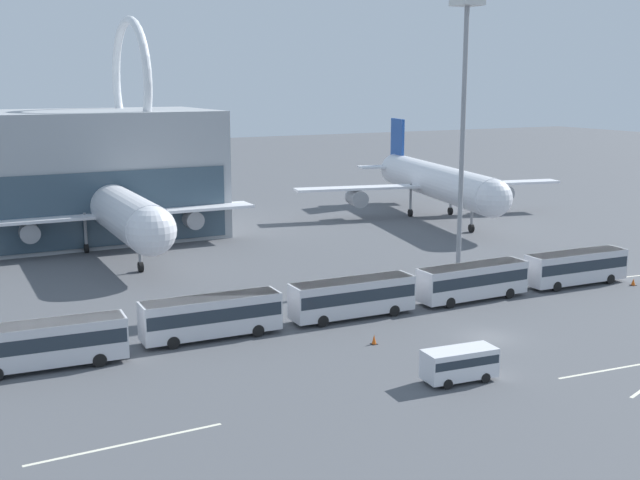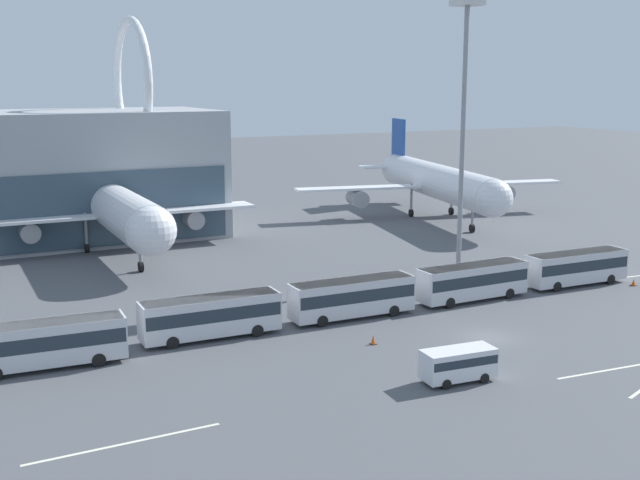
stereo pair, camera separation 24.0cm
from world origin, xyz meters
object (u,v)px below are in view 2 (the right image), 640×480
object	(u,v)px
airliner_at_gate_near	(115,208)
service_van_foreground	(458,362)
floodlight_mast	(464,88)
traffic_cone_0	(373,340)
airliner_at_gate_far	(434,181)
shuttle_bus_1	(211,314)
shuttle_bus_0	(45,342)
shuttle_bus_3	(472,280)
traffic_cone_1	(634,282)
shuttle_bus_2	(352,296)
shuttle_bus_4	(576,266)

from	to	relation	value
airliner_at_gate_near	service_van_foreground	distance (m)	53.95
floodlight_mast	traffic_cone_0	distance (m)	32.97
airliner_at_gate_far	service_van_foreground	xyz separation A→B (m)	(-37.87, -55.98, -4.05)
shuttle_bus_1	shuttle_bus_0	bearing A→B (deg)	-173.71
airliner_at_gate_near	traffic_cone_0	bearing A→B (deg)	13.43
airliner_at_gate_near	shuttle_bus_0	world-z (taller)	airliner_at_gate_near
airliner_at_gate_far	shuttle_bus_1	size ratio (longest dim) A/B	3.70
shuttle_bus_3	traffic_cone_0	distance (m)	16.22
shuttle_bus_0	traffic_cone_1	bearing A→B (deg)	0.89
airliner_at_gate_near	shuttle_bus_2	xyz separation A→B (m)	(11.35, -36.56, -3.35)
shuttle_bus_1	shuttle_bus_4	bearing A→B (deg)	0.68
airliner_at_gate_far	shuttle_bus_4	bearing A→B (deg)	-3.28
airliner_at_gate_near	service_van_foreground	size ratio (longest dim) A/B	7.07
service_van_foreground	traffic_cone_0	xyz separation A→B (m)	(-1.04, 9.35, -0.97)
shuttle_bus_3	traffic_cone_1	size ratio (longest dim) A/B	16.13
shuttle_bus_1	traffic_cone_1	bearing A→B (deg)	-2.90
shuttle_bus_3	airliner_at_gate_near	bearing A→B (deg)	122.74
shuttle_bus_1	traffic_cone_0	size ratio (longest dim) A/B	14.55
shuttle_bus_4	traffic_cone_1	distance (m)	6.00
service_van_foreground	shuttle_bus_0	bearing A→B (deg)	-27.45
shuttle_bus_4	traffic_cone_1	world-z (taller)	shuttle_bus_4
service_van_foreground	traffic_cone_1	size ratio (longest dim) A/B	7.62
airliner_at_gate_near	shuttle_bus_2	size ratio (longest dim) A/B	3.33
airliner_at_gate_far	shuttle_bus_2	distance (m)	54.32
shuttle_bus_0	traffic_cone_0	distance (m)	24.25
shuttle_bus_4	shuttle_bus_0	bearing A→B (deg)	-177.72
floodlight_mast	traffic_cone_0	bearing A→B (deg)	-141.13
service_van_foreground	traffic_cone_1	distance (m)	33.96
shuttle_bus_2	shuttle_bus_4	bearing A→B (deg)	0.24
airliner_at_gate_far	shuttle_bus_2	xyz separation A→B (m)	(-36.87, -39.74, -3.42)
shuttle_bus_3	floodlight_mast	size ratio (longest dim) A/B	0.40
traffic_cone_1	airliner_at_gate_far	bearing A→B (deg)	81.51
shuttle_bus_0	shuttle_bus_4	size ratio (longest dim) A/B	1.00
shuttle_bus_1	traffic_cone_0	xyz separation A→B (m)	(10.67, -7.21, -1.60)
shuttle_bus_2	shuttle_bus_3	distance (m)	12.71
shuttle_bus_0	traffic_cone_0	size ratio (longest dim) A/B	14.63
service_van_foreground	shuttle_bus_1	bearing A→B (deg)	-49.57
airliner_at_gate_far	floodlight_mast	size ratio (longest dim) A/B	1.47
shuttle_bus_2	traffic_cone_1	xyz separation A→B (m)	(30.43, -3.42, -1.64)
floodlight_mast	airliner_at_gate_far	bearing A→B (deg)	58.92
traffic_cone_1	floodlight_mast	bearing A→B (deg)	130.39
airliner_at_gate_far	shuttle_bus_3	world-z (taller)	airliner_at_gate_far
shuttle_bus_4	floodlight_mast	distance (m)	21.33
shuttle_bus_1	traffic_cone_1	size ratio (longest dim) A/B	16.23
shuttle_bus_1	airliner_at_gate_far	bearing A→B (deg)	40.55
airliner_at_gate_near	shuttle_bus_0	bearing A→B (deg)	-19.39
airliner_at_gate_near	shuttle_bus_4	world-z (taller)	airliner_at_gate_near
shuttle_bus_2	service_van_foreground	bearing A→B (deg)	-91.94
airliner_at_gate_near	service_van_foreground	bearing A→B (deg)	12.42
shuttle_bus_0	service_van_foreground	world-z (taller)	shuttle_bus_0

